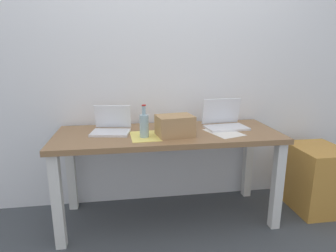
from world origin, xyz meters
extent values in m
plane|color=#42474C|center=(0.00, 0.00, 0.00)|extent=(8.00, 8.00, 0.00)
cube|color=white|center=(0.00, 0.39, 1.30)|extent=(5.20, 0.08, 2.60)
cube|color=olive|center=(0.00, 0.00, 0.72)|extent=(1.74, 0.66, 0.04)
cube|color=silver|center=(-0.81, -0.27, 0.35)|extent=(0.07, 0.07, 0.70)
cube|color=silver|center=(0.81, -0.27, 0.35)|extent=(0.07, 0.07, 0.70)
cube|color=silver|center=(-0.81, 0.27, 0.35)|extent=(0.07, 0.07, 0.70)
cube|color=silver|center=(0.81, 0.27, 0.35)|extent=(0.07, 0.07, 0.70)
cube|color=silver|center=(-0.44, 0.02, 0.75)|extent=(0.31, 0.25, 0.02)
cube|color=white|center=(-0.43, 0.12, 0.85)|extent=(0.29, 0.10, 0.19)
cube|color=silver|center=(0.49, 0.03, 0.75)|extent=(0.35, 0.24, 0.02)
cube|color=white|center=(0.48, 0.14, 0.87)|extent=(0.34, 0.08, 0.22)
cylinder|color=#99B7C1|center=(-0.19, -0.11, 0.83)|extent=(0.07, 0.07, 0.17)
cylinder|color=#99B7C1|center=(-0.19, -0.11, 0.94)|extent=(0.03, 0.03, 0.07)
cylinder|color=#B21E19|center=(-0.19, -0.11, 0.98)|extent=(0.03, 0.03, 0.01)
ellipsoid|color=#338CC6|center=(0.22, 0.18, 0.76)|extent=(0.10, 0.12, 0.03)
cube|color=tan|center=(0.04, -0.10, 0.82)|extent=(0.29, 0.23, 0.15)
cube|color=white|center=(0.12, 0.07, 0.74)|extent=(0.26, 0.33, 0.00)
cube|color=white|center=(0.43, -0.08, 0.74)|extent=(0.29, 0.35, 0.00)
cube|color=#F4E06B|center=(-0.19, -0.09, 0.74)|extent=(0.22, 0.31, 0.00)
cube|color=#C68938|center=(1.30, -0.04, 0.28)|extent=(0.40, 0.48, 0.56)
camera|label=1|loc=(-0.32, -2.14, 1.34)|focal=30.57mm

